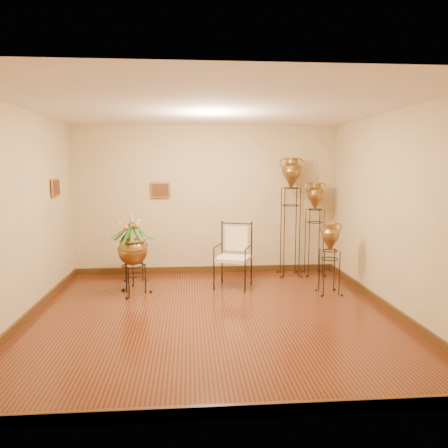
{
  "coord_description": "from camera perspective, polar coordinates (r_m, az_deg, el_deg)",
  "views": [
    {
      "loc": [
        -0.32,
        -5.78,
        2.04
      ],
      "look_at": [
        0.25,
        1.3,
        1.1
      ],
      "focal_mm": 35.0,
      "sensor_mm": 36.0,
      "label": 1
    }
  ],
  "objects": [
    {
      "name": "armchair",
      "position": [
        7.36,
        1.19,
        -4.19
      ],
      "size": [
        0.77,
        0.74,
        1.09
      ],
      "rotation": [
        0.0,
        0.0,
        -0.35
      ],
      "color": "black",
      "rests_on": "ground"
    },
    {
      "name": "amphora_tall",
      "position": [
        8.2,
        8.68,
        1.11
      ],
      "size": [
        0.49,
        0.49,
        2.22
      ],
      "rotation": [
        0.0,
        0.0,
        -0.12
      ],
      "color": "black",
      "rests_on": "ground"
    },
    {
      "name": "planter_urn",
      "position": [
        7.07,
        -11.85,
        -2.99
      ],
      "size": [
        0.9,
        0.9,
        1.37
      ],
      "rotation": [
        0.0,
        0.0,
        -0.26
      ],
      "color": "black",
      "rests_on": "ground"
    },
    {
      "name": "amphora_short",
      "position": [
        7.2,
        13.64,
        -4.33
      ],
      "size": [
        0.38,
        0.38,
        1.18
      ],
      "rotation": [
        0.0,
        0.0,
        0.08
      ],
      "color": "black",
      "rests_on": "ground"
    },
    {
      "name": "ground",
      "position": [
        6.14,
        -1.38,
        -11.87
      ],
      "size": [
        5.0,
        5.0,
        0.0
      ],
      "primitive_type": "plane",
      "color": "brown",
      "rests_on": "ground"
    },
    {
      "name": "amphora_mid",
      "position": [
        8.35,
        11.74,
        -0.52
      ],
      "size": [
        0.42,
        0.42,
        1.77
      ],
      "rotation": [
        0.0,
        0.0,
        -0.07
      ],
      "color": "black",
      "rests_on": "ground"
    },
    {
      "name": "room_shell",
      "position": [
        5.81,
        -1.5,
        4.5
      ],
      "size": [
        5.02,
        5.02,
        2.81
      ],
      "color": "beige",
      "rests_on": "ground"
    },
    {
      "name": "side_table",
      "position": [
        7.84,
        -11.67,
        -4.97
      ],
      "size": [
        0.52,
        0.52,
        0.88
      ],
      "rotation": [
        0.0,
        0.0,
        0.09
      ],
      "color": "black",
      "rests_on": "ground"
    }
  ]
}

